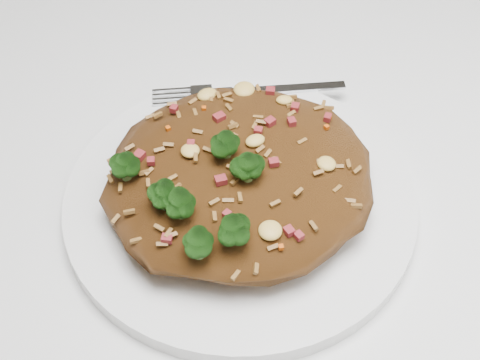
% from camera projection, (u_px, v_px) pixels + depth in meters
% --- Properties ---
extents(dining_table, '(1.20, 0.80, 0.75)m').
position_uv_depth(dining_table, '(304.00, 218.00, 0.60)').
color(dining_table, silver).
rests_on(dining_table, ground).
extents(plate, '(0.26, 0.26, 0.01)m').
position_uv_depth(plate, '(240.00, 200.00, 0.49)').
color(plate, white).
rests_on(plate, dining_table).
extents(fried_rice, '(0.19, 0.18, 0.06)m').
position_uv_depth(fried_rice, '(238.00, 170.00, 0.47)').
color(fried_rice, brown).
rests_on(fried_rice, plate).
extents(fork, '(0.16, 0.07, 0.00)m').
position_uv_depth(fork, '(259.00, 91.00, 0.56)').
color(fork, silver).
rests_on(fork, plate).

